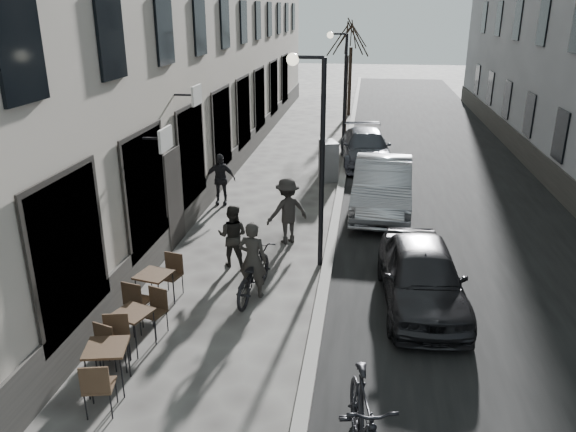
% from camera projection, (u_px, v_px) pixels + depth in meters
% --- Properties ---
extents(road, '(7.30, 60.00, 0.00)m').
position_uv_depth(road, '(435.00, 166.00, 22.79)').
color(road, black).
rests_on(road, ground).
extents(kerb, '(0.25, 60.00, 0.12)m').
position_uv_depth(kerb, '(345.00, 161.00, 23.24)').
color(kerb, slate).
rests_on(kerb, ground).
extents(streetlamp_near, '(0.90, 0.28, 5.09)m').
position_uv_depth(streetlamp_near, '(315.00, 140.00, 12.93)').
color(streetlamp_near, black).
rests_on(streetlamp_near, ground).
extents(streetlamp_far, '(0.90, 0.28, 5.09)m').
position_uv_depth(streetlamp_far, '(341.00, 79.00, 24.07)').
color(streetlamp_far, black).
rests_on(streetlamp_far, ground).
extents(tree_near, '(2.40, 2.40, 5.70)m').
position_uv_depth(tree_near, '(347.00, 39.00, 26.32)').
color(tree_near, black).
rests_on(tree_near, ground).
extents(tree_far, '(2.40, 2.40, 5.70)m').
position_uv_depth(tree_far, '(352.00, 33.00, 31.89)').
color(tree_far, black).
rests_on(tree_far, ground).
extents(bistro_set_a, '(0.79, 1.68, 0.96)m').
position_uv_depth(bistro_set_a, '(108.00, 363.00, 9.29)').
color(bistro_set_a, black).
rests_on(bistro_set_a, ground).
extents(bistro_set_b, '(0.88, 1.60, 0.91)m').
position_uv_depth(bistro_set_b, '(134.00, 326.00, 10.41)').
color(bistro_set_b, black).
rests_on(bistro_set_b, ground).
extents(bistro_set_c, '(0.79, 1.67, 0.95)m').
position_uv_depth(bistro_set_c, '(155.00, 287.00, 11.82)').
color(bistro_set_c, black).
rests_on(bistro_set_c, ground).
extents(utility_cabinet, '(0.81, 1.08, 1.45)m').
position_uv_depth(utility_cabinet, '(328.00, 160.00, 20.73)').
color(utility_cabinet, slate).
rests_on(utility_cabinet, ground).
extents(bicycle, '(0.97, 2.11, 1.07)m').
position_uv_depth(bicycle, '(253.00, 273.00, 12.33)').
color(bicycle, black).
rests_on(bicycle, ground).
extents(cyclist_rider, '(0.69, 0.50, 1.75)m').
position_uv_depth(cyclist_rider, '(253.00, 259.00, 12.21)').
color(cyclist_rider, '#272522').
rests_on(cyclist_rider, ground).
extents(pedestrian_near, '(0.81, 0.65, 1.57)m').
position_uv_depth(pedestrian_near, '(233.00, 236.00, 13.71)').
color(pedestrian_near, black).
rests_on(pedestrian_near, ground).
extents(pedestrian_mid, '(1.35, 1.20, 1.81)m').
position_uv_depth(pedestrian_mid, '(287.00, 211.00, 15.05)').
color(pedestrian_mid, black).
rests_on(pedestrian_mid, ground).
extents(pedestrian_far, '(1.02, 0.51, 1.67)m').
position_uv_depth(pedestrian_far, '(220.00, 179.00, 18.07)').
color(pedestrian_far, black).
rests_on(pedestrian_far, ground).
extents(car_near, '(1.91, 4.22, 1.40)m').
position_uv_depth(car_near, '(422.00, 275.00, 11.87)').
color(car_near, black).
rests_on(car_near, ground).
extents(car_mid, '(1.93, 5.02, 1.63)m').
position_uv_depth(car_mid, '(382.00, 186.00, 17.46)').
color(car_mid, '#989AA0').
rests_on(car_mid, ground).
extents(car_far, '(2.38, 4.86, 1.36)m').
position_uv_depth(car_far, '(366.00, 148.00, 22.79)').
color(car_far, '#363940').
rests_on(car_far, ground).
extents(moped, '(1.04, 2.37, 1.38)m').
position_uv_depth(moped, '(364.00, 426.00, 7.62)').
color(moped, black).
rests_on(moped, ground).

